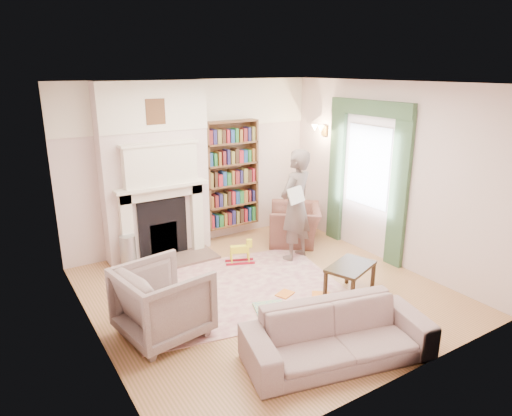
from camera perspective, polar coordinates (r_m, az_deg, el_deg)
floor at (r=6.45m, az=1.20°, el=-10.38°), size 4.50×4.50×0.00m
ceiling at (r=5.72m, az=1.38°, el=15.35°), size 4.50×4.50×0.00m
wall_back at (r=7.86m, az=-7.80°, el=5.41°), size 4.50×0.00×4.50m
wall_front at (r=4.33m, az=17.91°, el=-5.14°), size 4.50×0.00×4.50m
wall_left at (r=5.11m, az=-20.34°, el=-1.99°), size 0.00×4.50×4.50m
wall_right at (r=7.37m, az=16.10°, el=4.12°), size 0.00×4.50×4.50m
fireplace at (r=7.40m, az=-12.44°, el=4.33°), size 1.70×0.58×2.80m
bookcase at (r=8.07m, az=-3.14°, el=4.22°), size 1.00×0.24×1.85m
window at (r=7.62m, az=13.84°, el=5.08°), size 0.02×0.90×1.30m
curtain_left at (r=7.19m, az=17.46°, el=2.03°), size 0.07×0.32×2.40m
curtain_right at (r=8.14m, az=10.03°, el=4.27°), size 0.07×0.32×2.40m
pelmet at (r=7.46m, az=14.10°, el=12.05°), size 0.09×1.70×0.24m
wall_sconce at (r=8.20m, az=7.51°, el=9.46°), size 0.20×0.24×0.24m
rug at (r=6.50m, az=-2.59°, el=-10.11°), size 3.24×2.71×0.01m
armchair_reading at (r=8.11m, az=4.89°, el=-2.02°), size 1.28×1.31×0.64m
armchair_left at (r=5.42m, az=-11.54°, el=-11.37°), size 1.07×1.05×0.85m
sofa at (r=5.05m, az=10.22°, el=-15.32°), size 2.12×1.23×0.58m
man_reading at (r=7.22m, az=4.99°, el=0.33°), size 0.76×0.62×1.79m
newspaper at (r=6.92m, az=5.04°, el=1.62°), size 0.37×0.21×0.24m
coffee_table at (r=6.37m, az=11.64°, el=-8.87°), size 0.81×0.67×0.45m
paraffin_heater at (r=7.26m, az=-15.67°, el=-5.40°), size 0.28×0.28×0.55m
rocking_horse at (r=7.22m, az=-2.05°, el=-5.50°), size 0.49×0.34×0.40m
board_game at (r=5.97m, az=1.82°, el=-12.51°), size 0.50×0.50×0.03m
game_box_lid at (r=6.28m, az=-8.50°, el=-11.01°), size 0.34×0.26×0.05m
comic_annuals at (r=6.27m, az=5.81°, el=-11.10°), size 0.70×0.64×0.02m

